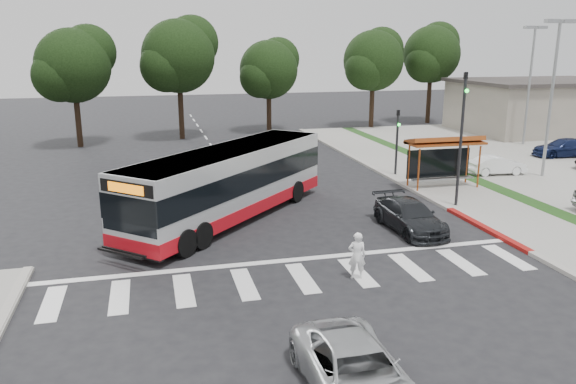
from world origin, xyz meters
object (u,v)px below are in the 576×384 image
object	(u,v)px
silver_suv_south	(357,373)
dark_sedan	(410,216)
pedestrian	(357,256)
transit_bus	(229,185)

from	to	relation	value
silver_suv_south	dark_sedan	bearing A→B (deg)	58.01
pedestrian	dark_sedan	size ratio (longest dim) A/B	0.37
pedestrian	silver_suv_south	xyz separation A→B (m)	(-2.41, -6.31, -0.19)
transit_bus	dark_sedan	bearing A→B (deg)	17.13
transit_bus	silver_suv_south	bearing A→B (deg)	-43.68
pedestrian	dark_sedan	bearing A→B (deg)	-120.29
transit_bus	pedestrian	distance (m)	8.45
dark_sedan	pedestrian	bearing A→B (deg)	-135.61
transit_bus	silver_suv_south	size ratio (longest dim) A/B	2.74
pedestrian	silver_suv_south	bearing A→B (deg)	82.13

